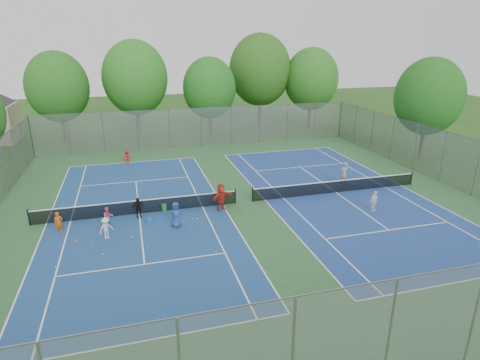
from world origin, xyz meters
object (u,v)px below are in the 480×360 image
object	(u,v)px
net_left	(139,207)
net_right	(336,187)
ball_hopper	(164,208)
ball_crate	(149,221)
instructor	(344,174)

from	to	relation	value
net_left	net_right	world-z (taller)	same
net_left	ball_hopper	xyz separation A→B (m)	(1.58, -0.04, -0.19)
ball_crate	instructor	size ratio (longest dim) A/B	0.17
net_right	instructor	xyz separation A→B (m)	(1.28, 1.23, 0.48)
ball_crate	ball_hopper	distance (m)	1.82
net_right	instructor	world-z (taller)	instructor
ball_crate	ball_hopper	xyz separation A→B (m)	(1.05, 1.48, 0.14)
net_left	instructor	size ratio (longest dim) A/B	6.89
net_right	ball_hopper	distance (m)	12.42
net_left	ball_crate	world-z (taller)	net_left
net_left	instructor	distance (m)	15.34
ball_hopper	net_left	bearing A→B (deg)	178.47
net_right	ball_hopper	world-z (taller)	net_right
net_left	ball_hopper	world-z (taller)	net_left
ball_crate	instructor	world-z (taller)	instructor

